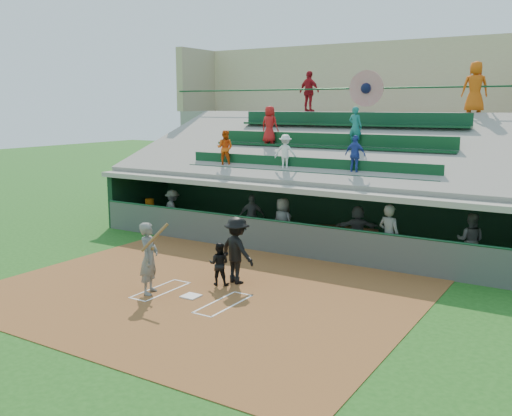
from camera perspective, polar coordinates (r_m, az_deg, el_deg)
The scene contains 21 objects.
ground at distance 15.02m, azimuth -6.52°, elevation -8.87°, with size 100.00×100.00×0.00m, color #1B5317.
dirt_slab at distance 15.39m, azimuth -5.36°, elevation -8.33°, with size 11.00×9.00×0.02m, color brown.
home_plate at distance 15.01m, azimuth -6.52°, elevation -8.74°, with size 0.43×0.43×0.03m, color silver.
batters_box_chalk at distance 15.02m, azimuth -6.52°, elevation -8.79°, with size 2.65×1.85×0.01m.
dugout_floor at distance 20.52m, azimuth 5.22°, elevation -3.57°, with size 16.00×3.50×0.04m, color gray.
concourse_slab at distance 26.28m, azimuth 11.91°, elevation 4.33°, with size 20.00×3.00×4.60m, color gray.
grandstand at distance 23.52m, azimuth 9.40°, elevation 3.65°, with size 20.40×10.40×7.80m.
batter_at_plate at distance 15.17m, azimuth -10.64°, elevation -4.93°, with size 0.97×0.83×1.95m.
catcher at distance 15.75m, azimuth -3.72°, elevation -5.59°, with size 0.58×0.45×1.19m, color black.
home_umpire at distance 15.81m, azimuth -1.91°, elevation -4.24°, with size 1.20×0.69×1.86m, color black.
dugout_bench at distance 21.49m, azimuth 6.58°, elevation -2.31°, with size 14.48×0.43×0.43m, color brown.
white_table at distance 23.94m, azimuth -10.32°, elevation -0.78°, with size 0.82×0.61×0.71m, color white.
water_cooler at distance 23.84m, azimuth -10.59°, elevation 0.48°, with size 0.36×0.36×0.36m, color #CA610B.
dugout_player_a at distance 22.75m, azimuth -8.33°, elevation -0.17°, with size 1.03×0.59×1.59m, color #5C5F5A.
dugout_player_b at distance 21.20m, azimuth -0.40°, elevation -0.83°, with size 0.93×0.39×1.59m, color #555954.
dugout_player_c at distance 19.75m, azimuth 2.68°, elevation -1.47°, with size 0.84×0.55×1.72m, color #595C57.
dugout_player_d at distance 19.54m, azimuth 10.11°, elevation -2.00°, with size 1.43×0.46×1.55m, color #555752.
dugout_player_e at distance 17.65m, azimuth 13.15°, elevation -2.76°, with size 0.71×0.47×1.95m, color #545652.
dugout_player_f at distance 18.42m, azimuth 20.64°, elevation -3.06°, with size 0.81×0.63×1.67m, color #5A5D57.
concourse_staff_a at distance 26.15m, azimuth 5.35°, elevation 11.52°, with size 1.07×0.44×1.82m, color #AA131D.
concourse_staff_b at distance 23.56m, azimuth 21.07°, elevation 11.20°, with size 0.95×0.62×1.94m, color #CC500C.
Camera 1 is at (8.84, -11.11, 4.90)m, focal length 40.00 mm.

